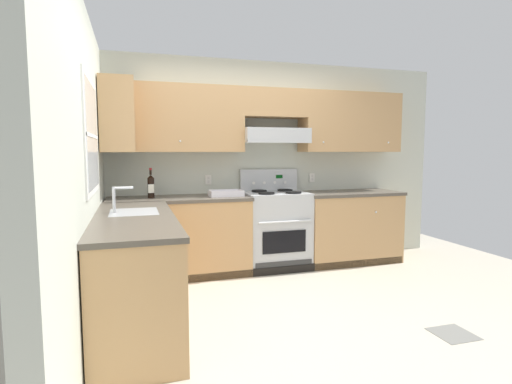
# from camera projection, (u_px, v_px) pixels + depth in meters

# --- Properties ---
(ground_plane) EXTENTS (7.04, 7.04, 0.00)m
(ground_plane) POSITION_uv_depth(u_px,v_px,m) (279.00, 308.00, 3.74)
(ground_plane) COLOR #B2AA99
(floor_accent_tile) EXTENTS (0.30, 0.30, 0.01)m
(floor_accent_tile) POSITION_uv_depth(u_px,v_px,m) (453.00, 334.00, 3.20)
(floor_accent_tile) COLOR slate
(floor_accent_tile) RESTS_ON ground_plane
(wall_back) EXTENTS (4.68, 0.57, 2.55)m
(wall_back) POSITION_uv_depth(u_px,v_px,m) (268.00, 147.00, 5.16)
(wall_back) COLOR beige
(wall_back) RESTS_ON ground_plane
(wall_left) EXTENTS (0.47, 4.00, 2.55)m
(wall_left) POSITION_uv_depth(u_px,v_px,m) (89.00, 162.00, 3.35)
(wall_left) COLOR beige
(wall_left) RESTS_ON ground_plane
(counter_back_run) EXTENTS (3.60, 0.65, 0.91)m
(counter_back_run) POSITION_uv_depth(u_px,v_px,m) (260.00, 232.00, 4.93)
(counter_back_run) COLOR tan
(counter_back_run) RESTS_ON ground_plane
(counter_left_run) EXTENTS (0.63, 1.91, 1.13)m
(counter_left_run) POSITION_uv_depth(u_px,v_px,m) (136.00, 270.00, 3.33)
(counter_left_run) COLOR tan
(counter_left_run) RESTS_ON ground_plane
(stove) EXTENTS (0.76, 0.62, 1.20)m
(stove) POSITION_uv_depth(u_px,v_px,m) (276.00, 229.00, 5.00)
(stove) COLOR #B7BABC
(stove) RESTS_ON ground_plane
(wine_bottle) EXTENTS (0.07, 0.08, 0.33)m
(wine_bottle) POSITION_uv_depth(u_px,v_px,m) (151.00, 186.00, 4.54)
(wine_bottle) COLOR black
(wine_bottle) RESTS_ON counter_back_run
(bowl) EXTENTS (0.39, 0.23, 0.07)m
(bowl) POSITION_uv_depth(u_px,v_px,m) (226.00, 194.00, 4.72)
(bowl) COLOR silver
(bowl) RESTS_ON counter_back_run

